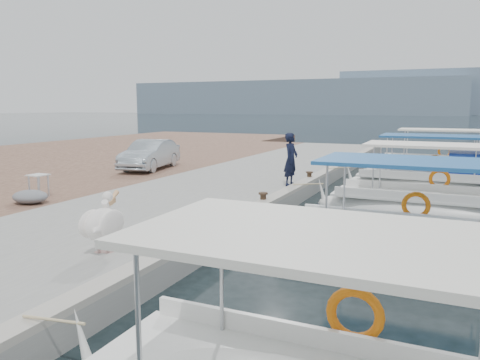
% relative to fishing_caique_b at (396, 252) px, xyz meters
% --- Properties ---
extents(ground, '(400.00, 400.00, 0.00)m').
position_rel_fishing_caique_b_xyz_m(ground, '(-3.72, 0.62, -0.12)').
color(ground, black).
rests_on(ground, ground).
extents(concrete_quay, '(6.00, 40.00, 0.50)m').
position_rel_fishing_caique_b_xyz_m(concrete_quay, '(-6.72, 5.62, 0.13)').
color(concrete_quay, gray).
rests_on(concrete_quay, ground).
extents(quay_curb, '(0.44, 40.00, 0.12)m').
position_rel_fishing_caique_b_xyz_m(quay_curb, '(-3.94, 5.62, 0.44)').
color(quay_curb, '#A09B8E').
rests_on(quay_curb, concrete_quay).
extents(cobblestone_strip, '(4.00, 40.00, 0.50)m').
position_rel_fishing_caique_b_xyz_m(cobblestone_strip, '(-11.72, 5.62, 0.13)').
color(cobblestone_strip, brown).
rests_on(cobblestone_strip, ground).
extents(fishing_caique_b, '(6.25, 2.52, 2.83)m').
position_rel_fishing_caique_b_xyz_m(fishing_caique_b, '(0.00, 0.00, 0.00)').
color(fishing_caique_b, silver).
rests_on(fishing_caique_b, ground).
extents(fishing_caique_c, '(7.09, 2.19, 2.83)m').
position_rel_fishing_caique_b_xyz_m(fishing_caique_c, '(0.42, 4.91, 0.00)').
color(fishing_caique_c, silver).
rests_on(fishing_caique_c, ground).
extents(fishing_caique_d, '(6.46, 2.49, 2.83)m').
position_rel_fishing_caique_b_xyz_m(fishing_caique_d, '(0.21, 9.72, 0.07)').
color(fishing_caique_d, silver).
rests_on(fishing_caique_d, ground).
extents(fishing_caique_e, '(7.06, 2.29, 2.83)m').
position_rel_fishing_caique_b_xyz_m(fishing_caique_e, '(0.40, 15.37, -0.00)').
color(fishing_caique_e, silver).
rests_on(fishing_caique_e, ground).
extents(mooring_bollards, '(0.28, 20.28, 0.33)m').
position_rel_fishing_caique_b_xyz_m(mooring_bollards, '(-4.07, 2.12, 0.57)').
color(mooring_bollards, black).
rests_on(mooring_bollards, concrete_quay).
extents(pelican, '(0.85, 1.48, 1.16)m').
position_rel_fishing_caique_b_xyz_m(pelican, '(-5.21, -3.64, 0.98)').
color(pelican, tan).
rests_on(pelican, concrete_quay).
extents(fisherman, '(0.54, 0.75, 1.94)m').
position_rel_fishing_caique_b_xyz_m(fisherman, '(-4.32, 5.50, 1.34)').
color(fisherman, black).
rests_on(fisherman, concrete_quay).
extents(parked_car, '(2.18, 4.30, 1.35)m').
position_rel_fishing_caique_b_xyz_m(parked_car, '(-11.69, 7.18, 1.05)').
color(parked_car, '#AAB7C2').
rests_on(parked_car, cobblestone_strip).
extents(tarp_bundle, '(1.10, 0.90, 0.40)m').
position_rel_fishing_caique_b_xyz_m(tarp_bundle, '(-10.45, -0.77, 0.58)').
color(tarp_bundle, slate).
rests_on(tarp_bundle, cobblestone_strip).
extents(folding_table, '(0.55, 0.55, 0.73)m').
position_rel_fishing_caique_b_xyz_m(folding_table, '(-10.99, 0.07, 0.90)').
color(folding_table, silver).
rests_on(folding_table, cobblestone_strip).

